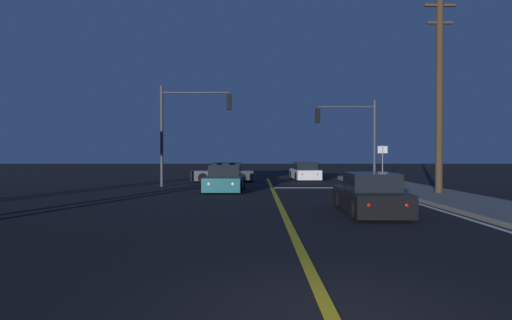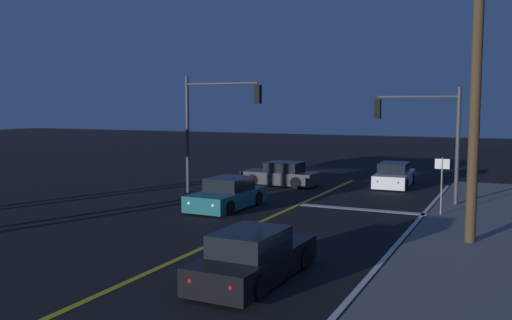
{
  "view_description": "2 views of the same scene",
  "coord_description": "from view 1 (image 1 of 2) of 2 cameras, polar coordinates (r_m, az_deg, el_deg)",
  "views": [
    {
      "loc": [
        -0.91,
        -5.21,
        1.97
      ],
      "look_at": [
        -0.78,
        21.54,
        1.57
      ],
      "focal_mm": 31.05,
      "sensor_mm": 36.0,
      "label": 1
    },
    {
      "loc": [
        8.79,
        -3.22,
        4.46
      ],
      "look_at": [
        -0.32,
        16.15,
        2.37
      ],
      "focal_mm": 38.86,
      "sensor_mm": 36.0,
      "label": 2
    }
  ],
  "objects": [
    {
      "name": "ground_plane",
      "position": [
        5.64,
        9.55,
        -19.6
      ],
      "size": [
        160.0,
        160.0,
        0.0
      ],
      "primitive_type": "plane",
      "color": "black"
    },
    {
      "name": "sidewalk_right",
      "position": [
        18.09,
        26.83,
        -5.25
      ],
      "size": [
        3.2,
        38.88,
        0.15
      ],
      "primitive_type": "cube",
      "color": "slate",
      "rests_on": "ground"
    },
    {
      "name": "lane_line_center",
      "position": [
        16.15,
        2.96,
        -6.13
      ],
      "size": [
        0.2,
        36.72,
        0.01
      ],
      "primitive_type": "cube",
      "color": "gold",
      "rests_on": "ground"
    },
    {
      "name": "lane_line_edge_right",
      "position": [
        17.33,
        21.35,
        -5.71
      ],
      "size": [
        0.16,
        36.72,
        0.01
      ],
      "primitive_type": "cube",
      "color": "white",
      "rests_on": "ground"
    },
    {
      "name": "stop_bar",
      "position": [
        25.66,
        8.16,
        -3.55
      ],
      "size": [
        5.7,
        0.5,
        0.01
      ],
      "primitive_type": "cube",
      "color": "white",
      "rests_on": "ground"
    },
    {
      "name": "car_side_waiting_black",
      "position": [
        15.05,
        14.14,
        -4.47
      ],
      "size": [
        1.88,
        4.56,
        1.34
      ],
      "rotation": [
        0.0,
        0.0,
        -0.02
      ],
      "color": "black",
      "rests_on": "ground"
    },
    {
      "name": "car_parked_curb_charcoal",
      "position": [
        30.75,
        -4.39,
        -1.74
      ],
      "size": [
        4.31,
        1.96,
        1.34
      ],
      "rotation": [
        0.0,
        0.0,
        1.54
      ],
      "color": "#2D2D33",
      "rests_on": "ground"
    },
    {
      "name": "car_far_approaching_white",
      "position": [
        33.2,
        6.03,
        -1.55
      ],
      "size": [
        1.99,
        4.7,
        1.34
      ],
      "rotation": [
        0.0,
        0.0,
        0.05
      ],
      "color": "silver",
      "rests_on": "ground"
    },
    {
      "name": "car_lead_oncoming_teal",
      "position": [
        23.19,
        -4.3,
        -2.58
      ],
      "size": [
        2.02,
        4.3,
        1.34
      ],
      "rotation": [
        0.0,
        0.0,
        3.12
      ],
      "color": "#195960",
      "rests_on": "ground"
    },
    {
      "name": "traffic_signal_near_right",
      "position": [
        28.3,
        12.01,
        3.98
      ],
      "size": [
        3.78,
        0.28,
        5.28
      ],
      "rotation": [
        0.0,
        0.0,
        3.14
      ],
      "color": "#38383D",
      "rests_on": "ground"
    },
    {
      "name": "traffic_signal_far_left",
      "position": [
        26.61,
        -9.2,
        5.21
      ],
      "size": [
        4.23,
        0.28,
        5.97
      ],
      "color": "#38383D",
      "rests_on": "ground"
    },
    {
      "name": "utility_pole_right",
      "position": [
        22.42,
        22.26,
        8.16
      ],
      "size": [
        1.43,
        0.33,
        9.43
      ],
      "color": "#42301E",
      "rests_on": "ground"
    },
    {
      "name": "street_sign_corner",
      "position": [
        25.81,
        15.7,
        0.08
      ],
      "size": [
        0.56,
        0.07,
        2.43
      ],
      "color": "slate",
      "rests_on": "ground"
    }
  ]
}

